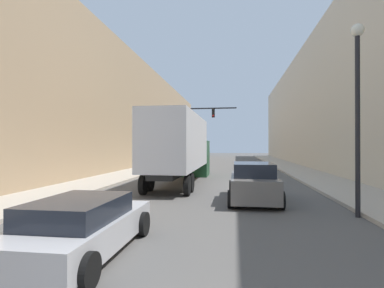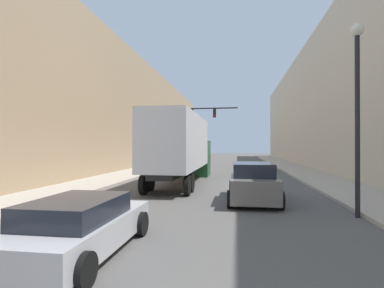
{
  "view_description": "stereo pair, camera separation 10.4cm",
  "coord_description": "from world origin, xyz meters",
  "px_view_note": "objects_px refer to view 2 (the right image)",
  "views": [
    {
      "loc": [
        1.46,
        -1.45,
        2.44
      ],
      "look_at": [
        -0.59,
        12.74,
        2.53
      ],
      "focal_mm": 28.0,
      "sensor_mm": 36.0,
      "label": 1
    },
    {
      "loc": [
        1.57,
        -1.43,
        2.44
      ],
      "look_at": [
        -0.59,
        12.74,
        2.53
      ],
      "focal_mm": 28.0,
      "sensor_mm": 36.0,
      "label": 2
    }
  ],
  "objects_px": {
    "semi_truck": "(183,147)",
    "sedan_car": "(80,226)",
    "traffic_signal_gantry": "(185,125)",
    "suv_car": "(253,183)",
    "street_lamp": "(357,92)"
  },
  "relations": [
    {
      "from": "semi_truck",
      "to": "sedan_car",
      "type": "xyz_separation_m",
      "value": [
        0.01,
        -12.85,
        -1.74
      ]
    },
    {
      "from": "street_lamp",
      "to": "traffic_signal_gantry",
      "type": "bearing_deg",
      "value": 115.08
    },
    {
      "from": "semi_truck",
      "to": "traffic_signal_gantry",
      "type": "relative_size",
      "value": 1.68
    },
    {
      "from": "suv_car",
      "to": "traffic_signal_gantry",
      "type": "distance_m",
      "value": 19.12
    },
    {
      "from": "suv_car",
      "to": "street_lamp",
      "type": "height_order",
      "value": "street_lamp"
    },
    {
      "from": "sedan_car",
      "to": "traffic_signal_gantry",
      "type": "relative_size",
      "value": 0.6
    },
    {
      "from": "semi_truck",
      "to": "suv_car",
      "type": "relative_size",
      "value": 2.63
    },
    {
      "from": "sedan_car",
      "to": "suv_car",
      "type": "height_order",
      "value": "suv_car"
    },
    {
      "from": "semi_truck",
      "to": "sedan_car",
      "type": "bearing_deg",
      "value": -89.96
    },
    {
      "from": "suv_car",
      "to": "traffic_signal_gantry",
      "type": "xyz_separation_m",
      "value": [
        -6.12,
        17.7,
        3.83
      ]
    },
    {
      "from": "semi_truck",
      "to": "sedan_car",
      "type": "relative_size",
      "value": 2.81
    },
    {
      "from": "semi_truck",
      "to": "traffic_signal_gantry",
      "type": "bearing_deg",
      "value": 99.07
    },
    {
      "from": "semi_truck",
      "to": "street_lamp",
      "type": "bearing_deg",
      "value": -47.46
    },
    {
      "from": "traffic_signal_gantry",
      "to": "street_lamp",
      "type": "relative_size",
      "value": 1.11
    },
    {
      "from": "sedan_car",
      "to": "semi_truck",
      "type": "bearing_deg",
      "value": 90.04
    }
  ]
}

